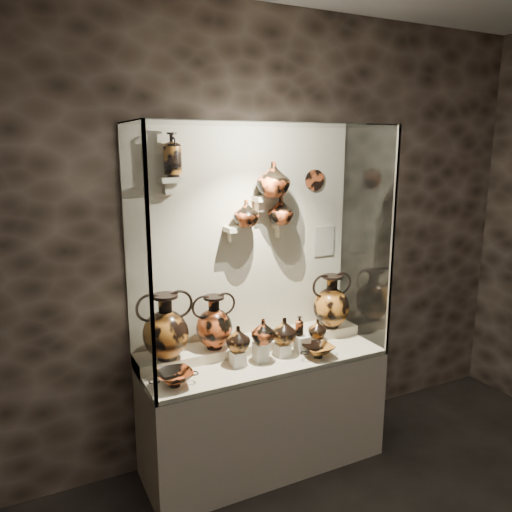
{
  "coord_description": "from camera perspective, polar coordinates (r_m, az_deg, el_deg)",
  "views": [
    {
      "loc": [
        -1.49,
        -0.7,
        2.26
      ],
      "look_at": [
        -0.02,
        2.27,
        1.53
      ],
      "focal_mm": 35.0,
      "sensor_mm": 36.0,
      "label": 1
    }
  ],
  "objects": [
    {
      "name": "bracket_ul",
      "position": [
        3.26,
        -9.76,
        8.56
      ],
      "size": [
        0.14,
        0.12,
        0.04
      ],
      "primitive_type": "cube",
      "color": "#BEB399",
      "rests_on": "back_panel"
    },
    {
      "name": "lekythos_small",
      "position": [
        3.56,
        4.96,
        -7.84
      ],
      "size": [
        0.09,
        0.09,
        0.16
      ],
      "primitive_type": null,
      "rotation": [
        0.0,
        0.0,
        -0.35
      ],
      "color": "#BD4D21",
      "rests_on": "pedestal_d"
    },
    {
      "name": "glass_left",
      "position": [
        3.02,
        -13.5,
        -0.55
      ],
      "size": [
        0.01,
        0.6,
        1.6
      ],
      "primitive_type": "cube",
      "color": "white",
      "rests_on": "plinth"
    },
    {
      "name": "ovoid_vase_a",
      "position": [
        3.43,
        -1.15,
        4.9
      ],
      "size": [
        0.18,
        0.18,
        0.19
      ],
      "primitive_type": "imported",
      "rotation": [
        0.0,
        0.0,
        0.01
      ],
      "color": "#BD4D21",
      "rests_on": "bracket_ca"
    },
    {
      "name": "back_panel",
      "position": [
        3.58,
        -1.39,
        1.81
      ],
      "size": [
        1.7,
        0.03,
        1.6
      ],
      "primitive_type": "cube",
      "color": "#BEB399",
      "rests_on": "plinth"
    },
    {
      "name": "glass_right",
      "position": [
        3.76,
        12.46,
        2.03
      ],
      "size": [
        0.01,
        0.6,
        1.6
      ],
      "primitive_type": "cube",
      "color": "white",
      "rests_on": "plinth"
    },
    {
      "name": "jug_b",
      "position": [
        3.39,
        0.81,
        -8.59
      ],
      "size": [
        0.21,
        0.21,
        0.17
      ],
      "primitive_type": "imported",
      "rotation": [
        0.0,
        0.0,
        0.4
      ],
      "color": "#BD4D21",
      "rests_on": "pedestal_b"
    },
    {
      "name": "glass_top",
      "position": [
        3.24,
        0.97,
        14.84
      ],
      "size": [
        1.7,
        0.6,
        0.01
      ],
      "primitive_type": "cube",
      "color": "white",
      "rests_on": "back_panel"
    },
    {
      "name": "jug_a",
      "position": [
        3.35,
        -2.07,
        -9.39
      ],
      "size": [
        0.18,
        0.18,
        0.17
      ],
      "primitive_type": "imported",
      "rotation": [
        0.0,
        0.0,
        -0.13
      ],
      "color": "#A35F1F",
      "rests_on": "pedestal_a"
    },
    {
      "name": "amphora_right",
      "position": [
        3.86,
        8.59,
        -5.12
      ],
      "size": [
        0.44,
        0.44,
        0.41
      ],
      "primitive_type": null,
      "rotation": [
        0.0,
        0.0,
        0.42
      ],
      "color": "#A35F1F",
      "rests_on": "rear_tier"
    },
    {
      "name": "bracket_cc",
      "position": [
        3.62,
        3.12,
        3.53
      ],
      "size": [
        0.14,
        0.12,
        0.04
      ],
      "primitive_type": "cube",
      "color": "#BEB399",
      "rests_on": "back_panel"
    },
    {
      "name": "bracket_ca",
      "position": [
        3.46,
        -2.38,
        3.1
      ],
      "size": [
        0.14,
        0.12,
        0.04
      ],
      "primitive_type": "cube",
      "color": "#BEB399",
      "rests_on": "back_panel"
    },
    {
      "name": "kylix_left",
      "position": [
        3.16,
        -9.3,
        -13.5
      ],
      "size": [
        0.31,
        0.27,
        0.12
      ],
      "primitive_type": null,
      "rotation": [
        0.0,
        0.0,
        0.07
      ],
      "color": "#BD4D21",
      "rests_on": "front_tier"
    },
    {
      "name": "front_tier",
      "position": [
        3.54,
        0.87,
        -11.62
      ],
      "size": [
        1.68,
        0.58,
        0.03
      ],
      "primitive_type": "cube",
      "color": "beige",
      "rests_on": "plinth"
    },
    {
      "name": "amphora_mid",
      "position": [
        3.44,
        -4.82,
        -7.52
      ],
      "size": [
        0.35,
        0.35,
        0.38
      ],
      "primitive_type": null,
      "rotation": [
        0.0,
        0.0,
        -0.19
      ],
      "color": "#BD4D21",
      "rests_on": "rear_tier"
    },
    {
      "name": "pedestal_e",
      "position": [
        3.68,
        7.15,
        -9.85
      ],
      "size": [
        0.09,
        0.09,
        0.08
      ],
      "primitive_type": "cube",
      "color": "silver",
      "rests_on": "front_tier"
    },
    {
      "name": "pedestal_c",
      "position": [
        3.53,
        3.01,
        -10.67
      ],
      "size": [
        0.09,
        0.09,
        0.09
      ],
      "primitive_type": "cube",
      "color": "silver",
      "rests_on": "front_tier"
    },
    {
      "name": "pedestal_a",
      "position": [
        3.39,
        -2.1,
        -11.6
      ],
      "size": [
        0.09,
        0.09,
        0.1
      ],
      "primitive_type": "cube",
      "color": "silver",
      "rests_on": "front_tier"
    },
    {
      "name": "ovoid_vase_c",
      "position": [
        3.55,
        2.85,
        5.2
      ],
      "size": [
        0.24,
        0.24,
        0.19
      ],
      "primitive_type": "imported",
      "rotation": [
        0.0,
        0.0,
        0.41
      ],
      "color": "#BD4D21",
      "rests_on": "bracket_cc"
    },
    {
      "name": "glass_front",
      "position": [
        3.05,
        3.47,
        -0.09
      ],
      "size": [
        1.7,
        0.01,
        1.6
      ],
      "primitive_type": "cube",
      "color": "white",
      "rests_on": "plinth"
    },
    {
      "name": "frame_post_right",
      "position": [
        3.54,
        15.31,
        1.24
      ],
      "size": [
        0.02,
        0.02,
        1.6
      ],
      "primitive_type": "cube",
      "color": "gray",
      "rests_on": "plinth"
    },
    {
      "name": "amphora_left",
      "position": [
        3.31,
        -10.26,
        -7.94
      ],
      "size": [
        0.4,
        0.4,
        0.44
      ],
      "primitive_type": null,
      "rotation": [
        0.0,
        0.0,
        -0.14
      ],
      "color": "#A35F1F",
      "rests_on": "rear_tier"
    },
    {
      "name": "pedestal_b",
      "position": [
        3.45,
        0.51,
        -10.87
      ],
      "size": [
        0.09,
        0.09,
        0.13
      ],
      "primitive_type": "cube",
      "color": "silver",
      "rests_on": "front_tier"
    },
    {
      "name": "frame_post_left",
      "position": [
        2.75,
        -12.0,
        -1.76
      ],
      "size": [
        0.02,
        0.02,
        1.6
      ],
      "primitive_type": "cube",
      "color": "gray",
      "rests_on": "plinth"
    },
    {
      "name": "wall_plate",
      "position": [
        3.78,
        6.71,
        8.59
      ],
      "size": [
        0.16,
        0.02,
        0.16
      ],
      "primitive_type": "cylinder",
      "rotation": [
        1.57,
        0.0,
        0.0
      ],
      "color": "#953E1D",
      "rests_on": "back_panel"
    },
    {
      "name": "jug_c",
      "position": [
        3.5,
        3.23,
        -8.5
      ],
      "size": [
        0.23,
        0.23,
        0.18
      ],
      "primitive_type": "imported",
      "rotation": [
        0.0,
        0.0,
        -0.37
      ],
      "color": "#A35F1F",
      "rests_on": "pedestal_c"
    },
    {
      "name": "lekythos_tall",
      "position": [
        3.25,
        -9.55,
        11.65
      ],
      "size": [
        0.16,
        0.16,
        0.31
      ],
      "primitive_type": null,
      "rotation": [
        0.0,
        0.0,
        -0.31
      ],
      "color": "#A35F1F",
      "rests_on": "bracket_ul"
    },
    {
      "name": "pedestal_d",
      "position": [
        3.6,
        5.27,
        -9.97
      ],
      "size": [
        0.09,
        0.09,
        0.12
      ],
      "primitive_type": "cube",
      "color": "silver",
      "rests_on": "front_tier"
    },
    {
      "name": "kylix_right",
      "position": [
        3.53,
        7.1,
        -10.6
      ],
      "size": [
        0.33,
        0.3,
        0.11
      ],
      "primitive_type": null,
      "rotation": [
        0.0,
        0.0,
        -0.35
      ],
      "color": "#A35F1F",
      "rests_on": "front_tier"
    },
    {
      "name": "info_placard",
      "position": [
        3.9,
        7.79,
        1.7
      ],
      "size": [
        0.17,
        0.01,
        0.23
      ],
      "primitive_type": "cube",
      "color": "beige",
      "rests_on": "back_panel"
    },
    {
      "name": "ovoid_vase_b",
      "position": [
        3.47,
        1.99,
        8.78
      ],
      "size": [
        0.24,
        0.24,
        0.24
      ],
      "primitive_type": "imported",
      "rotation": [
        0.0,
        0.0,
        0.04
      ],
      "color": "#BD4D21",
      "rests_on": "bracket_cb"
    },
    {
      "name": "plinth",
      "position": [
        3.73,
        0.85,
        -17.45
      ],
      "size": [
        1.7,
        0.6,
        0.8
      ],
      "primitive_type": "cube",
      "color": "#BEB399",
      "rests_on": "floor"
    },
    {
      "name": "wall_back",
      "position": [
        3.59,
        -1.43,
        1.82
      ],
      "size": [
        5.0,
        0.02,
        3.2
      ],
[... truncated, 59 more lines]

